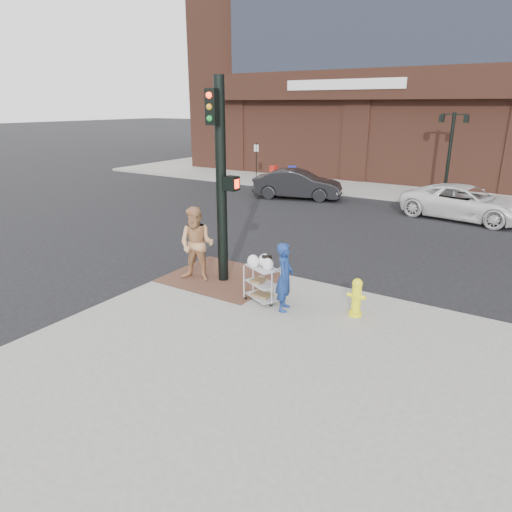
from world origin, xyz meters
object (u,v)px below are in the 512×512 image
Objects in this scene: woman_blue at (285,277)px; pedestrian_tan at (197,244)px; minivan_white at (465,203)px; utility_cart at (262,280)px; sedan_dark at (297,184)px; traffic_signal_pole at (221,177)px; fire_hydrant at (356,297)px; lamp_post at (450,145)px.

pedestrian_tan is (-2.78, 0.38, 0.19)m from woman_blue.
utility_cart is at bearing 176.49° from minivan_white.
minivan_white is (7.80, -0.19, -0.03)m from sedan_dark.
minivan_white is 4.43× the size of utility_cart.
sedan_dark is at bearing 113.95° from utility_cart.
minivan_white is (4.62, 11.49, -0.43)m from pedestrian_tan.
pedestrian_tan is at bearing 64.29° from woman_blue.
pedestrian_tan reaches higher than woman_blue.
utility_cart is (-0.67, 0.15, -0.27)m from woman_blue.
sedan_dark is (-3.18, 11.68, -0.40)m from pedestrian_tan.
traffic_signal_pole is 12.14m from sedan_dark.
traffic_signal_pole is at bearing 168.68° from minivan_white.
pedestrian_tan is 2.17m from utility_cart.
minivan_white is at bearing 77.91° from utility_cart.
lamp_post is at bearing 94.39° from fire_hydrant.
lamp_post is at bearing -73.84° from sedan_dark.
sedan_dark is (-6.24, -3.88, -1.90)m from lamp_post.
pedestrian_tan is 0.39× the size of minivan_white.
lamp_post is at bearing 63.96° from pedestrian_tan.
minivan_white is at bearing 53.18° from pedestrian_tan.
minivan_white is at bearing -26.67° from woman_blue.
utility_cart is 2.17m from fire_hydrant.
utility_cart is (5.29, -11.91, -0.06)m from sedan_dark.
sedan_dark is at bearing -148.13° from lamp_post.
minivan_white is (4.04, 11.16, -2.14)m from traffic_signal_pole.
woman_blue is at bearing -91.00° from lamp_post.
utility_cart is (1.53, -0.56, -2.17)m from traffic_signal_pole.
utility_cart is at bearing -171.76° from sedan_dark.
sedan_dark is (-5.96, 12.06, -0.21)m from woman_blue.
sedan_dark is 5.07× the size of fire_hydrant.
traffic_signal_pole is at bearing 177.52° from fire_hydrant.
woman_blue is 2.81m from pedestrian_tan.
woman_blue is 0.74m from utility_cart.
lamp_post is at bearing 80.76° from traffic_signal_pole.
sedan_dark is (-3.76, 11.35, -2.12)m from traffic_signal_pole.
sedan_dark reaches higher than utility_cart.
woman_blue is (-0.28, -15.94, -1.70)m from lamp_post.
pedestrian_tan is (-3.06, -15.56, -1.50)m from lamp_post.
lamp_post reaches higher than woman_blue.
lamp_post reaches higher than utility_cart.
minivan_white is at bearing -68.99° from lamp_post.
minivan_white is (1.84, 11.87, -0.23)m from woman_blue.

